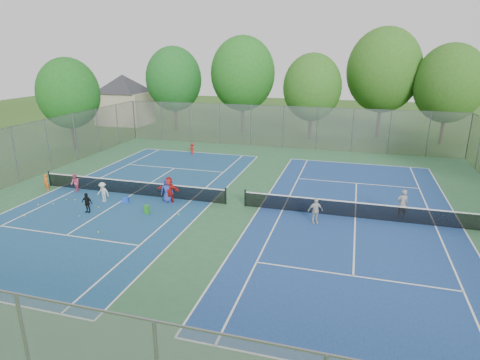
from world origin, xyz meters
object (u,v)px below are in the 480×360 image
Objects in this scene: net_right at (356,210)px; ball_crate at (126,200)px; net_left at (132,188)px; instructor at (402,204)px; ball_hopper at (147,210)px.

net_right is 13.72m from ball_crate.
net_left is 35.10× the size of ball_crate.
instructor is (16.44, 0.71, 0.38)m from net_left.
ball_crate is 2.52m from ball_hopper.
ball_hopper is at bearing -166.88° from net_right.
net_left is 14.00m from net_right.
ball_crate is 16.24m from instructor.
net_left and net_right have the same top height.
net_left is 1.48m from ball_crate.
ball_crate is at bearing 149.75° from ball_hopper.
net_left is at bearing 180.00° from net_right.
net_left is 1.00× the size of net_right.
net_right is 25.05× the size of ball_hopper.
ball_crate is (0.35, -1.41, -0.30)m from net_left.
ball_crate is at bearing -174.11° from net_right.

